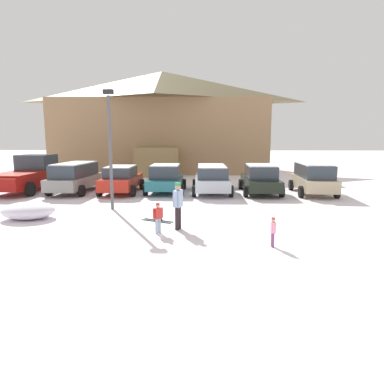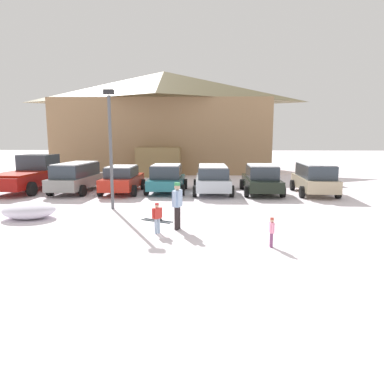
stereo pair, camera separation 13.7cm
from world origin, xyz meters
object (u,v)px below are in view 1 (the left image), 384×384
Objects in this scene: parked_black_sedan at (260,179)px; skier_child_in_red_jacket at (158,216)px; pickup_truck at (30,174)px; skier_adult_in_blue_parka at (178,203)px; parked_silver_wagon at (212,178)px; plowed_snow_pile at (28,210)px; ski_lodge at (163,121)px; parked_teal_hatchback at (166,178)px; parked_red_sedan at (121,179)px; lamp_post at (110,143)px; pair_of_skis at (158,221)px; skier_child_in_pink_snowsuit at (273,230)px; parked_beige_suv at (313,178)px; parked_grey_wagon at (75,177)px.

parked_black_sedan is 4.47× the size of skier_child_in_red_jacket.
pickup_truck reaches higher than skier_adult_in_blue_parka.
parked_silver_wagon is at bearing 80.46° from skier_adult_in_blue_parka.
parked_black_sedan is at bearing 33.23° from plowed_snow_pile.
parked_black_sedan is 9.14m from skier_adult_in_blue_parka.
ski_lodge is 4.93× the size of parked_teal_hatchback.
parked_red_sedan is at bearing 71.52° from plowed_snow_pile.
parked_silver_wagon is at bearing 45.62° from lamp_post.
ski_lodge reaches higher than skier_child_in_red_jacket.
pickup_truck reaches higher than pair_of_skis.
skier_adult_in_blue_parka is (3.13, -22.05, -3.84)m from ski_lodge.
parked_teal_hatchback is 8.85m from skier_child_in_red_jacket.
skier_child_in_pink_snowsuit is 0.68× the size of pair_of_skis.
skier_child_in_pink_snowsuit is 0.43× the size of plowed_snow_pile.
skier_child_in_pink_snowsuit is 0.53× the size of skier_adult_in_blue_parka.
pickup_truck is at bearing -116.19° from ski_lodge.
parked_red_sedan is 5.86m from pickup_truck.
pickup_truck is at bearing 177.81° from parked_black_sedan.
parked_beige_suv reaches higher than skier_child_in_red_jacket.
parked_grey_wagon is (-3.53, -14.01, -3.85)m from ski_lodge.
parked_silver_wagon reaches higher than skier_child_in_pink_snowsuit.
skier_adult_in_blue_parka is 5.09m from lamp_post.
skier_child_in_red_jacket is 5.27m from lamp_post.
parked_teal_hatchback is at bearing 177.84° from parked_beige_suv.
lamp_post is at bearing 123.64° from skier_child_in_red_jacket.
lamp_post is (-7.42, -4.77, 2.13)m from parked_black_sedan.
parked_black_sedan is (7.31, -13.92, -3.94)m from ski_lodge.
parked_red_sedan reaches higher than skier_child_in_pink_snowsuit.
parked_beige_suv is at bearing 0.01° from parked_red_sedan.
parked_teal_hatchback is at bearing 93.68° from pair_of_skis.
parked_beige_suv is at bearing 47.47° from skier_child_in_red_jacket.
skier_adult_in_blue_parka is at bearing -80.74° from parked_teal_hatchback.
pickup_truck is 12.95m from skier_child_in_red_jacket.
pair_of_skis is (2.25, -20.90, -4.76)m from ski_lodge.
pickup_truck is at bearing 134.58° from skier_child_in_red_jacket.
parked_red_sedan is 11.97m from skier_child_in_pink_snowsuit.
parked_teal_hatchback is at bearing 178.59° from parked_black_sedan.
ski_lodge is 25.05m from skier_child_in_pink_snowsuit.
parked_red_sedan reaches higher than plowed_snow_pile.
parked_silver_wagon is 0.75× the size of pickup_truck.
pickup_truck is 8.60m from lamp_post.
parked_grey_wagon is 6.15m from lamp_post.
parked_silver_wagon is 8.85m from skier_child_in_red_jacket.
skier_child_in_pink_snowsuit is at bearing -38.21° from pair_of_skis.
ski_lodge is at bearing 104.26° from skier_child_in_pink_snowsuit.
pickup_truck reaches higher than parked_silver_wagon.
skier_child_in_red_jacket is at bearing -56.36° from lamp_post.
ski_lodge is 22.60m from skier_adult_in_blue_parka.
skier_adult_in_blue_parka is at bearing -99.54° from parked_silver_wagon.
parked_teal_hatchback is 8.38m from pickup_truck.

